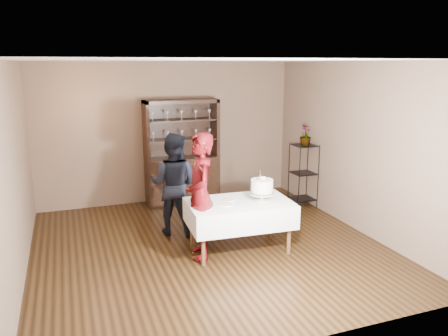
{
  "coord_description": "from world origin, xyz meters",
  "views": [
    {
      "loc": [
        -1.87,
        -5.77,
        2.66
      ],
      "look_at": [
        0.28,
        0.1,
        1.16
      ],
      "focal_mm": 35.0,
      "sensor_mm": 36.0,
      "label": 1
    }
  ],
  "objects": [
    {
      "name": "floor",
      "position": [
        0.0,
        0.0,
        0.0
      ],
      "size": [
        5.0,
        5.0,
        0.0
      ],
      "primitive_type": "plane",
      "color": "black",
      "rests_on": "ground"
    },
    {
      "name": "ceiling",
      "position": [
        0.0,
        0.0,
        2.7
      ],
      "size": [
        5.0,
        5.0,
        0.0
      ],
      "primitive_type": "plane",
      "rotation": [
        3.14,
        0.0,
        0.0
      ],
      "color": "silver",
      "rests_on": "back_wall"
    },
    {
      "name": "back_wall",
      "position": [
        0.0,
        2.5,
        1.35
      ],
      "size": [
        5.0,
        0.02,
        2.7
      ],
      "primitive_type": "cube",
      "color": "brown",
      "rests_on": "floor"
    },
    {
      "name": "wall_left",
      "position": [
        -2.5,
        0.0,
        1.35
      ],
      "size": [
        0.02,
        5.0,
        2.7
      ],
      "primitive_type": "cube",
      "color": "brown",
      "rests_on": "floor"
    },
    {
      "name": "wall_right",
      "position": [
        2.5,
        0.0,
        1.35
      ],
      "size": [
        0.02,
        5.0,
        2.7
      ],
      "primitive_type": "cube",
      "color": "brown",
      "rests_on": "floor"
    },
    {
      "name": "china_hutch",
      "position": [
        0.2,
        2.25,
        0.66
      ],
      "size": [
        1.4,
        0.48,
        2.0
      ],
      "color": "black",
      "rests_on": "floor"
    },
    {
      "name": "plant_etagere",
      "position": [
        2.28,
        1.2,
        0.65
      ],
      "size": [
        0.42,
        0.42,
        1.2
      ],
      "color": "black",
      "rests_on": "floor"
    },
    {
      "name": "cake_table",
      "position": [
        0.38,
        -0.26,
        0.56
      ],
      "size": [
        1.53,
        0.99,
        0.74
      ],
      "rotation": [
        0.0,
        0.0,
        -0.06
      ],
      "color": "silver",
      "rests_on": "floor"
    },
    {
      "name": "woman",
      "position": [
        -0.2,
        -0.27,
        0.88
      ],
      "size": [
        0.5,
        0.69,
        1.77
      ],
      "primitive_type": "imported",
      "rotation": [
        0.0,
        0.0,
        -1.69
      ],
      "color": "#32040E",
      "rests_on": "floor"
    },
    {
      "name": "man",
      "position": [
        -0.34,
        0.71,
        0.81
      ],
      "size": [
        0.99,
        0.94,
        1.62
      ],
      "primitive_type": "imported",
      "rotation": [
        0.0,
        0.0,
        2.58
      ],
      "color": "black",
      "rests_on": "floor"
    },
    {
      "name": "cake",
      "position": [
        0.7,
        -0.32,
        0.93
      ],
      "size": [
        0.37,
        0.37,
        0.49
      ],
      "rotation": [
        0.0,
        0.0,
        -0.2
      ],
      "color": "silver",
      "rests_on": "cake_table"
    },
    {
      "name": "plate_near",
      "position": [
        0.15,
        -0.33,
        0.74
      ],
      "size": [
        0.26,
        0.26,
        0.01
      ],
      "primitive_type": "cylinder",
      "rotation": [
        0.0,
        0.0,
        0.34
      ],
      "color": "silver",
      "rests_on": "cake_table"
    },
    {
      "name": "plate_far",
      "position": [
        0.26,
        -0.14,
        0.74
      ],
      "size": [
        0.25,
        0.25,
        0.01
      ],
      "primitive_type": "cylinder",
      "rotation": [
        0.0,
        0.0,
        0.42
      ],
      "color": "silver",
      "rests_on": "cake_table"
    },
    {
      "name": "potted_plant",
      "position": [
        2.27,
        1.17,
        1.37
      ],
      "size": [
        0.29,
        0.29,
        0.37
      ],
      "primitive_type": "imported",
      "rotation": [
        0.0,
        0.0,
        0.55
      ],
      "color": "#3C602D",
      "rests_on": "plant_etagere"
    }
  ]
}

